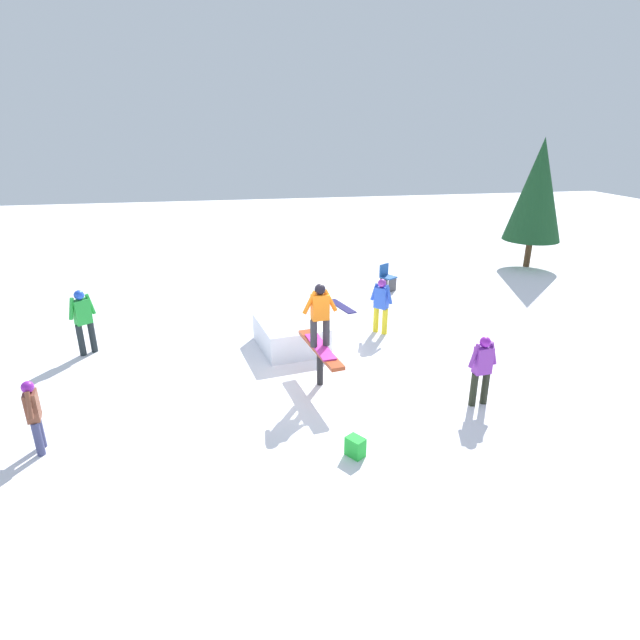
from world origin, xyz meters
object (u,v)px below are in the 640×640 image
Objects in this scene: folding_chair at (387,278)px; pine_tree_near at (538,190)px; main_rider_on_rail at (320,316)px; backpack_on_snow at (355,447)px; rail_feature at (320,354)px; bystander_purple at (482,367)px; bystander_blue at (381,303)px; bystander_brown at (34,413)px; loose_snowboard_navy at (342,306)px; bystander_green at (83,319)px.

folding_chair is 0.18× the size of pine_tree_near.
main_rider_on_rail reaches higher than backpack_on_snow.
rail_feature is 1.43× the size of bystander_purple.
pine_tree_near reaches higher than bystander_blue.
main_rider_on_rail is at bearing -31.92° from bystander_purple.
bystander_purple reaches higher than bystander_brown.
bystander_blue is (-2.53, 2.12, -0.71)m from main_rider_on_rail.
bystander_purple is 0.97× the size of bystander_blue.
bystander_blue reaches higher than bystander_brown.
bystander_purple reaches higher than loose_snowboard_navy.
bystander_purple is at bearing -101.29° from bystander_brown.
main_rider_on_rail is 5.33m from bystander_brown.
folding_chair is at bearing -62.75° from bystander_blue.
bystander_brown is (3.94, -7.19, -0.09)m from bystander_blue.
main_rider_on_rail is at bearing -85.84° from bystander_brown.
pine_tree_near reaches higher than rail_feature.
folding_chair is (-6.09, 3.47, -0.30)m from rail_feature.
bystander_blue is 0.93× the size of bystander_green.
bystander_blue is 7.33m from bystander_green.
bystander_green reaches higher than bystander_brown.
bystander_blue is at bearing -38.09° from bystander_green.
rail_feature is 1.48× the size of main_rider_on_rail.
loose_snowboard_navy is 0.29× the size of pine_tree_near.
rail_feature is 5.82m from bystander_green.
bystander_purple reaches higher than folding_chair.
loose_snowboard_navy is 9.35m from pine_tree_near.
bystander_purple is at bearing -127.72° from folding_chair.
pine_tree_near reaches higher than bystander_brown.
bystander_blue is 0.31× the size of pine_tree_near.
bystander_green is at bearing 47.42° from bystander_blue.
main_rider_on_rail is 0.87× the size of bystander_green.
main_rider_on_rail is 2.90m from backpack_on_snow.
folding_chair is 7.13m from pine_tree_near.
bystander_blue is (-3.92, -0.79, 0.02)m from bystander_purple.
main_rider_on_rail is 0.94× the size of bystander_blue.
bystander_purple is 1.10× the size of bystander_brown.
rail_feature reaches higher than backpack_on_snow.
bystander_purple is 7.98m from bystander_brown.
loose_snowboard_navy is 1.57× the size of folding_chair.
bystander_blue is 9.71m from pine_tree_near.
bystander_brown is 17.79m from pine_tree_near.
rail_feature is 2.61m from backpack_on_snow.
bystander_green is at bearing -32.51° from bystander_purple.
backpack_on_snow is (8.64, -3.37, -0.24)m from folding_chair.
bystander_blue is 4.36× the size of backpack_on_snow.
bystander_blue is at bearing -84.91° from bystander_purple.
rail_feature is at bearing -153.13° from folding_chair.
loose_snowboard_navy is (-4.74, 1.60, -0.71)m from rail_feature.
folding_chair is at bearing -100.56° from bystander_purple.
pine_tree_near is (-9.40, 6.95, 2.12)m from bystander_purple.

